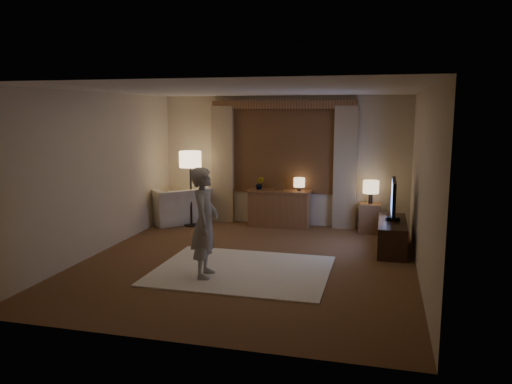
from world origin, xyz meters
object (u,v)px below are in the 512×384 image
(side_table, at_px, (370,218))
(tv_stand, at_px, (392,236))
(person, at_px, (205,223))
(sideboard, at_px, (279,209))
(armchair, at_px, (177,205))

(side_table, bearing_deg, tv_stand, -71.47)
(tv_stand, bearing_deg, person, -140.84)
(side_table, height_order, person, person)
(tv_stand, height_order, person, person)
(sideboard, relative_size, person, 0.79)
(armchair, bearing_deg, person, 72.60)
(sideboard, bearing_deg, person, -96.31)
(armchair, xyz_separation_m, tv_stand, (4.30, -1.06, -0.13))
(armchair, bearing_deg, tv_stand, 119.37)
(armchair, relative_size, side_table, 2.08)
(sideboard, height_order, person, person)
(sideboard, xyz_separation_m, person, (-0.36, -3.30, 0.43))
(sideboard, distance_m, side_table, 1.78)
(side_table, bearing_deg, armchair, -178.19)
(tv_stand, bearing_deg, sideboard, 150.52)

